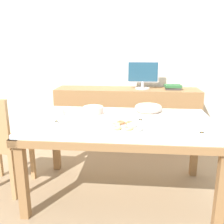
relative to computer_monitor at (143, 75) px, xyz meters
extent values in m
plane|color=#997F60|center=(-0.21, -1.33, -0.99)|extent=(12.00, 12.00, 0.00)
cube|color=silver|center=(-0.21, 0.30, 0.31)|extent=(8.00, 0.10, 2.60)
cube|color=silver|center=(-0.21, -1.33, -0.28)|extent=(1.62, 0.95, 0.04)
cube|color=olive|center=(-0.21, -1.78, -0.32)|extent=(1.65, 0.08, 0.06)
cube|color=olive|center=(-0.21, -0.88, -0.32)|extent=(1.65, 0.08, 0.06)
cube|color=olive|center=(-1.00, -1.33, -0.32)|extent=(0.08, 0.98, 0.06)
cube|color=olive|center=(0.57, -1.33, -0.32)|extent=(0.08, 0.98, 0.06)
cube|color=olive|center=(-0.98, -1.75, -0.65)|extent=(0.07, 0.07, 0.67)
cube|color=olive|center=(0.55, -1.75, -0.65)|extent=(0.07, 0.07, 0.67)
cube|color=olive|center=(-0.98, -0.90, -0.65)|extent=(0.07, 0.07, 0.67)
cube|color=olive|center=(0.55, -0.90, -0.65)|extent=(0.07, 0.07, 0.67)
cube|color=tan|center=(-1.36, -1.32, -0.52)|extent=(0.45, 0.45, 0.04)
cube|color=tan|center=(-1.16, -1.14, -0.76)|extent=(0.04, 0.04, 0.45)
cube|color=tan|center=(-1.18, -1.52, -0.76)|extent=(0.04, 0.04, 0.45)
cube|color=olive|center=(-0.21, 0.00, -0.59)|extent=(2.00, 0.44, 0.80)
cylinder|color=silver|center=(0.00, 0.00, -0.18)|extent=(0.20, 0.20, 0.02)
cylinder|color=silver|center=(0.00, 0.00, -0.13)|extent=(0.04, 0.04, 0.09)
cube|color=silver|center=(0.00, 0.00, 0.05)|extent=(0.42, 0.02, 0.28)
cube|color=navy|center=(0.00, -0.01, 0.05)|extent=(0.40, 0.00, 0.26)
cube|color=#3F3838|center=(0.41, 0.00, -0.17)|extent=(0.20, 0.16, 0.03)
cube|color=#2D6638|center=(0.41, 0.00, -0.14)|extent=(0.23, 0.19, 0.03)
cylinder|color=silver|center=(-0.50, -1.17, -0.25)|extent=(0.28, 0.28, 0.01)
cylinder|color=beige|center=(-0.50, -1.17, -0.21)|extent=(0.19, 0.19, 0.06)
cylinder|color=white|center=(-0.50, -1.17, -0.18)|extent=(0.19, 0.19, 0.01)
cylinder|color=silver|center=(0.04, -1.03, -0.25)|extent=(0.31, 0.31, 0.01)
torus|color=beige|center=(0.04, -1.03, -0.21)|extent=(0.27, 0.27, 0.07)
cylinder|color=silver|center=(-0.19, -1.56, -0.25)|extent=(0.31, 0.31, 0.01)
torus|color=white|center=(-0.12, -1.56, -0.23)|extent=(0.08, 0.08, 0.03)
torus|color=#B27042|center=(-0.14, -1.50, -0.23)|extent=(0.07, 0.07, 0.03)
torus|color=#B27042|center=(-0.22, -1.48, -0.23)|extent=(0.07, 0.07, 0.02)
torus|color=#EAD184|center=(-0.25, -1.55, -0.23)|extent=(0.08, 0.08, 0.02)
torus|color=#EAD184|center=(-0.23, -1.63, -0.23)|extent=(0.07, 0.07, 0.02)
torus|color=#EAD184|center=(-0.15, -1.62, -0.23)|extent=(0.08, 0.08, 0.02)
cylinder|color=silver|center=(-0.88, -1.20, -0.25)|extent=(0.21, 0.21, 0.01)
cylinder|color=silver|center=(-0.88, -1.20, -0.24)|extent=(0.21, 0.21, 0.01)
cylinder|color=silver|center=(-0.88, -1.20, -0.23)|extent=(0.21, 0.21, 0.01)
cylinder|color=silver|center=(-0.88, -1.20, -0.22)|extent=(0.21, 0.21, 0.01)
cylinder|color=silver|center=(-0.88, -1.20, -0.21)|extent=(0.21, 0.21, 0.01)
cylinder|color=silver|center=(-0.88, -1.20, -0.20)|extent=(0.21, 0.21, 0.01)
cylinder|color=silver|center=(0.40, -1.65, -0.25)|extent=(0.04, 0.04, 0.02)
cylinder|color=white|center=(0.40, -1.65, -0.24)|extent=(0.03, 0.03, 0.00)
cone|color=#F9B74C|center=(0.40, -1.65, -0.23)|extent=(0.01, 0.01, 0.02)
cylinder|color=silver|center=(-0.05, -1.35, -0.25)|extent=(0.04, 0.04, 0.02)
cylinder|color=white|center=(-0.05, -1.35, -0.24)|extent=(0.03, 0.03, 0.00)
cone|color=#F9B74C|center=(-0.05, -1.35, -0.23)|extent=(0.01, 0.01, 0.02)
cylinder|color=silver|center=(-0.77, -1.47, -0.25)|extent=(0.04, 0.04, 0.02)
cylinder|color=white|center=(-0.77, -1.47, -0.24)|extent=(0.03, 0.03, 0.00)
cone|color=#F9B74C|center=(-0.77, -1.47, -0.23)|extent=(0.01, 0.01, 0.02)
camera|label=1|loc=(-0.10, -3.46, 0.37)|focal=40.00mm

